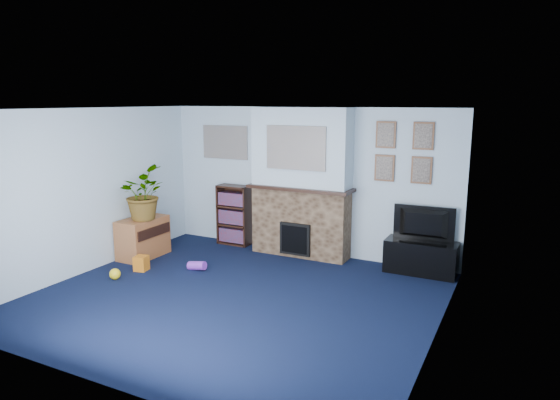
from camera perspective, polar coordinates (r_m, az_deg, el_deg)
The scene contains 26 objects.
floor at distance 6.60m, azimuth -5.16°, elevation -11.05°, with size 5.00×4.50×0.01m, color black.
ceiling at distance 6.10m, azimuth -5.57°, elevation 10.29°, with size 5.00×4.50×0.01m, color white.
wall_back at distance 8.20m, azimuth 3.00°, elevation 2.16°, with size 5.00×0.04×2.40m, color silver.
wall_front at distance 4.55m, azimuth -20.60°, elevation -6.10°, with size 5.00×0.04×2.40m, color silver.
wall_left at distance 7.84m, azimuth -21.06°, elevation 0.98°, with size 0.04×4.50×2.40m, color silver.
wall_right at distance 5.38m, azimuth 17.91°, elevation -3.29°, with size 0.04×4.50×2.40m, color silver.
chimney_breast at distance 8.02m, azimuth 2.41°, elevation 1.84°, with size 1.72×0.50×2.40m.
collage_main at distance 7.75m, azimuth 1.80°, elevation 5.96°, with size 1.00×0.03×0.68m, color gray.
collage_left at distance 8.85m, azimuth -6.29°, elevation 6.57°, with size 0.90×0.03×0.58m, color gray.
portrait_tl at distance 7.66m, azimuth 12.01°, elevation 7.31°, with size 0.30×0.03×0.40m, color brown.
portrait_tr at distance 7.54m, azimuth 16.08°, elevation 7.06°, with size 0.30×0.03×0.40m, color brown.
portrait_bl at distance 7.71m, azimuth 11.86°, elevation 3.60°, with size 0.30×0.03×0.40m, color brown.
portrait_br at distance 7.59m, azimuth 15.87°, elevation 3.29°, with size 0.30×0.03×0.40m, color brown.
tv_stand at distance 7.66m, azimuth 15.80°, elevation -6.43°, with size 1.03×0.43×0.49m, color black.
television at distance 7.54m, azimuth 16.04°, elevation -2.66°, with size 0.88×0.12×0.51m, color black.
bookshelf at distance 8.81m, azimuth -5.24°, elevation -1.85°, with size 0.58×0.28×1.05m.
sideboard at distance 8.39m, azimuth -15.40°, elevation -3.96°, with size 0.46×0.82×0.64m, color #9B5A31.
potted_plant at distance 8.17m, azimuth -15.63°, elevation 0.73°, with size 0.76×0.66×0.84m, color #26661E.
mantel_clock at distance 7.98m, azimuth 2.17°, elevation 2.06°, with size 0.11×0.07×0.15m, color gold.
mantel_candle at distance 7.82m, azimuth 4.76°, elevation 1.92°, with size 0.05×0.05×0.15m, color #B2BFC6.
mantel_teddy at distance 8.22m, azimuth -1.34°, elevation 2.31°, with size 0.14×0.14×0.14m, color slate.
mantel_can at distance 7.72m, azimuth 6.94°, elevation 1.59°, with size 0.07×0.07×0.13m, color orange.
green_crate at distance 8.29m, azimuth -16.49°, elevation -5.73°, with size 0.35×0.28×0.28m, color #198C26.
toy_ball at distance 7.54m, azimuth -18.35°, elevation -7.96°, with size 0.16×0.16×0.16m, color yellow.
toy_block at distance 7.80m, azimuth -15.56°, elevation -6.99°, with size 0.18×0.18×0.22m, color orange.
toy_tube at distance 7.64m, azimuth -9.48°, elevation -7.41°, with size 0.13×0.13×0.28m, color purple.
Camera 1 is at (3.25, -5.16, 2.51)m, focal length 32.00 mm.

